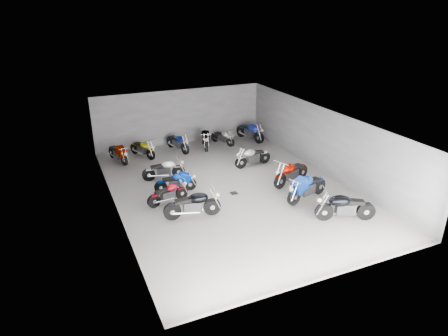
# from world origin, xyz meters

# --- Properties ---
(ground) EXTENTS (14.00, 14.00, 0.00)m
(ground) POSITION_xyz_m (0.00, 0.00, 0.00)
(ground) COLOR gray
(ground) RESTS_ON ground
(wall_back) EXTENTS (10.00, 0.10, 3.20)m
(wall_back) POSITION_xyz_m (0.00, 7.00, 1.60)
(wall_back) COLOR gray
(wall_back) RESTS_ON ground
(wall_left) EXTENTS (0.10, 14.00, 3.20)m
(wall_left) POSITION_xyz_m (-5.00, 0.00, 1.60)
(wall_left) COLOR gray
(wall_left) RESTS_ON ground
(wall_right) EXTENTS (0.10, 14.00, 3.20)m
(wall_right) POSITION_xyz_m (5.00, 0.00, 1.60)
(wall_right) COLOR gray
(wall_right) RESTS_ON ground
(ceiling) EXTENTS (10.00, 14.00, 0.04)m
(ceiling) POSITION_xyz_m (0.00, 0.00, 3.22)
(ceiling) COLOR black
(ceiling) RESTS_ON wall_back
(drain_grate) EXTENTS (0.32, 0.32, 0.01)m
(drain_grate) POSITION_xyz_m (0.00, -0.50, 0.01)
(drain_grate) COLOR black
(drain_grate) RESTS_ON ground
(motorcycle_left_c) EXTENTS (2.27, 0.57, 1.00)m
(motorcycle_left_c) POSITION_xyz_m (-2.35, -1.77, 0.55)
(motorcycle_left_c) COLOR black
(motorcycle_left_c) RESTS_ON ground
(motorcycle_left_d) EXTENTS (1.86, 0.53, 0.82)m
(motorcycle_left_d) POSITION_xyz_m (-2.90, -0.24, 0.45)
(motorcycle_left_d) COLOR black
(motorcycle_left_d) RESTS_ON ground
(motorcycle_left_e) EXTENTS (1.88, 0.48, 0.83)m
(motorcycle_left_e) POSITION_xyz_m (-2.28, 0.70, 0.45)
(motorcycle_left_e) COLOR black
(motorcycle_left_e) RESTS_ON ground
(motorcycle_left_f) EXTENTS (2.04, 0.48, 0.90)m
(motorcycle_left_f) POSITION_xyz_m (-2.39, 2.22, 0.49)
(motorcycle_left_f) COLOR black
(motorcycle_left_f) RESTS_ON ground
(motorcycle_right_a) EXTENTS (2.23, 1.02, 1.03)m
(motorcycle_right_a) POSITION_xyz_m (2.91, -4.32, 0.56)
(motorcycle_right_a) COLOR black
(motorcycle_right_a) RESTS_ON ground
(motorcycle_right_c) EXTENTS (2.30, 0.80, 1.03)m
(motorcycle_right_c) POSITION_xyz_m (2.58, -2.26, 0.56)
(motorcycle_right_c) COLOR black
(motorcycle_right_c) RESTS_ON ground
(motorcycle_right_d) EXTENTS (2.22, 0.90, 1.01)m
(motorcycle_right_d) POSITION_xyz_m (2.84, -0.62, 0.55)
(motorcycle_right_d) COLOR black
(motorcycle_right_d) RESTS_ON ground
(motorcycle_right_f) EXTENTS (2.09, 0.47, 0.92)m
(motorcycle_right_f) POSITION_xyz_m (2.22, 2.04, 0.50)
(motorcycle_right_f) COLOR black
(motorcycle_right_f) RESTS_ON ground
(motorcycle_back_a) EXTENTS (0.69, 2.00, 0.90)m
(motorcycle_back_a) POSITION_xyz_m (-3.99, 5.39, 0.49)
(motorcycle_back_a) COLOR black
(motorcycle_back_a) RESTS_ON ground
(motorcycle_back_b) EXTENTS (0.97, 1.89, 0.89)m
(motorcycle_back_b) POSITION_xyz_m (-2.64, 5.58, 0.49)
(motorcycle_back_b) COLOR black
(motorcycle_back_b) RESTS_ON ground
(motorcycle_back_c) EXTENTS (0.70, 2.08, 0.93)m
(motorcycle_back_c) POSITION_xyz_m (-0.60, 5.71, 0.51)
(motorcycle_back_c) COLOR black
(motorcycle_back_c) RESTS_ON ground
(motorcycle_back_d) EXTENTS (0.76, 2.24, 1.00)m
(motorcycle_back_d) POSITION_xyz_m (1.02, 5.70, 0.55)
(motorcycle_back_d) COLOR black
(motorcycle_back_d) RESTS_ON ground
(motorcycle_back_e) EXTENTS (0.79, 1.77, 0.82)m
(motorcycle_back_e) POSITION_xyz_m (2.18, 5.75, 0.45)
(motorcycle_back_e) COLOR black
(motorcycle_back_e) RESTS_ON ground
(motorcycle_back_f) EXTENTS (0.75, 2.30, 1.03)m
(motorcycle_back_f) POSITION_xyz_m (4.01, 5.77, 0.56)
(motorcycle_back_f) COLOR black
(motorcycle_back_f) RESTS_ON ground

